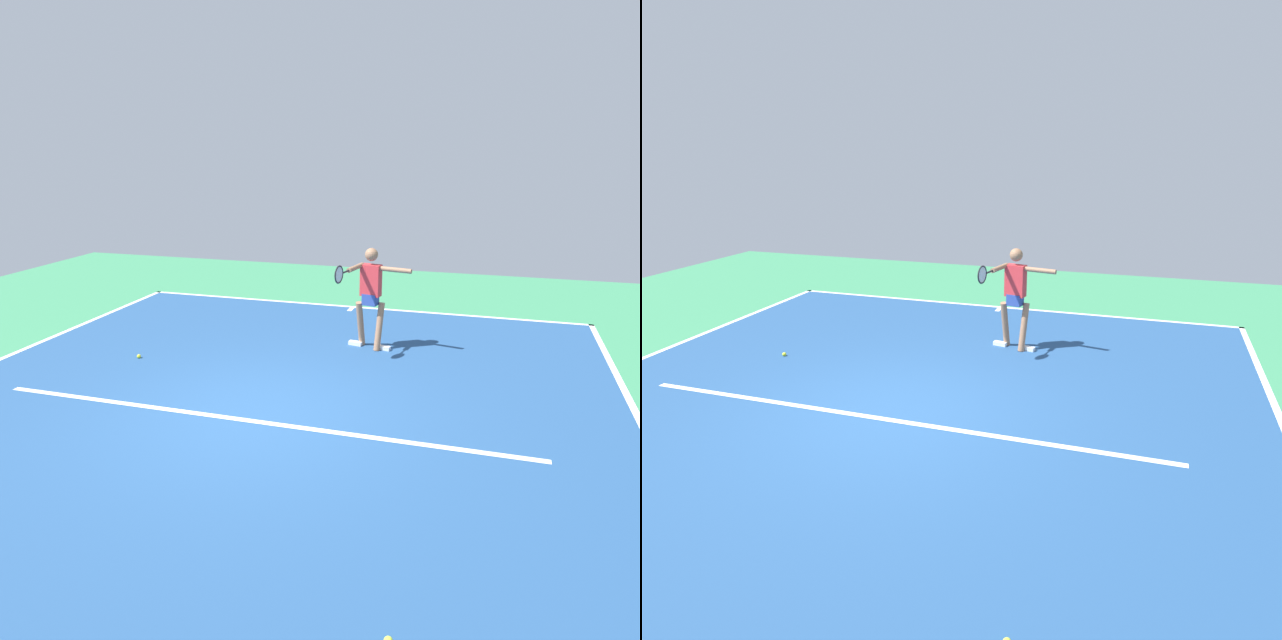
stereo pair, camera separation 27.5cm
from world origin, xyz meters
TOP-DOWN VIEW (x-y plane):
  - ground_plane at (0.00, 0.00)m, footprint 19.93×19.93m
  - court_surface at (0.00, 0.00)m, footprint 9.83×11.35m
  - court_line_baseline_near at (0.00, -5.63)m, footprint 9.83×0.10m
  - court_line_service at (0.00, 0.22)m, footprint 7.37×0.10m
  - court_line_centre_mark at (0.00, -5.43)m, footprint 0.10×0.30m
  - tennis_player at (-0.91, -3.02)m, footprint 1.10×1.18m
  - tennis_ball_near_player at (2.68, -1.42)m, footprint 0.07×0.07m

SIDE VIEW (x-z plane):
  - ground_plane at x=0.00m, z-range 0.00..0.00m
  - court_surface at x=0.00m, z-range 0.00..0.00m
  - court_line_baseline_near at x=0.00m, z-range 0.00..0.01m
  - court_line_service at x=0.00m, z-range 0.00..0.01m
  - court_line_centre_mark at x=0.00m, z-range 0.00..0.01m
  - tennis_ball_near_player at x=2.68m, z-range 0.00..0.07m
  - tennis_player at x=-0.91m, z-range 0.14..1.91m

